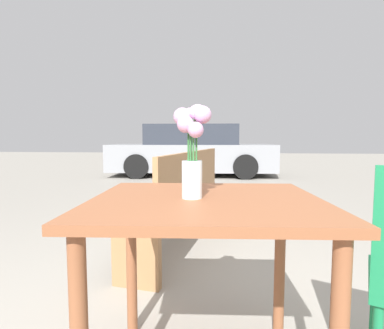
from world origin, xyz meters
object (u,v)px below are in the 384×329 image
at_px(flower_vase, 192,147).
at_px(parked_car, 192,151).
at_px(bench_near, 185,193).
at_px(table_front, 206,229).

xyz_separation_m(flower_vase, parked_car, (-0.76, 6.92, -0.30)).
bearing_deg(bench_near, table_front, -79.45).
relative_size(bench_near, parked_car, 0.43).
distance_m(flower_vase, parked_car, 6.97).
relative_size(flower_vase, bench_near, 0.18).
height_order(flower_vase, parked_car, parked_car).
xyz_separation_m(bench_near, parked_car, (-0.52, 5.35, 0.16)).
relative_size(table_front, bench_near, 0.48).
xyz_separation_m(table_front, parked_car, (-0.81, 6.91, 0.01)).
bearing_deg(flower_vase, parked_car, 96.30).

